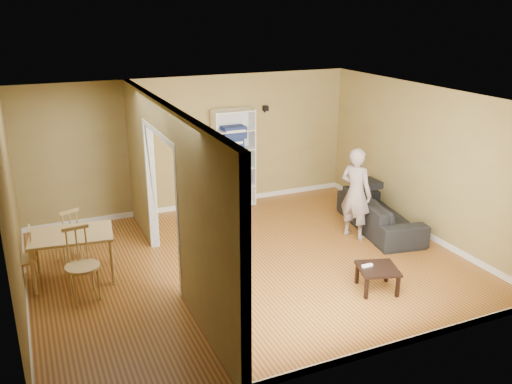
# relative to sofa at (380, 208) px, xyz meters

# --- Properties ---
(room_shell) EXTENTS (6.50, 6.50, 6.50)m
(room_shell) POSITION_rel_sofa_xyz_m (-2.70, -0.35, 0.90)
(room_shell) COLOR #A77428
(room_shell) RESTS_ON ground
(partition) EXTENTS (0.22, 5.50, 2.60)m
(partition) POSITION_rel_sofa_xyz_m (-3.90, -0.35, 0.90)
(partition) COLOR olive
(partition) RESTS_ON ground
(wall_speaker) EXTENTS (0.10, 0.10, 0.10)m
(wall_speaker) POSITION_rel_sofa_xyz_m (-1.20, 2.34, 1.50)
(wall_speaker) COLOR black
(wall_speaker) RESTS_ON room_shell
(sofa) EXTENTS (2.22, 1.25, 0.80)m
(sofa) POSITION_rel_sofa_xyz_m (0.00, 0.00, 0.00)
(sofa) COLOR black
(sofa) RESTS_ON ground
(person) EXTENTS (0.84, 0.77, 1.88)m
(person) POSITION_rel_sofa_xyz_m (-0.62, -0.10, 0.54)
(person) COLOR slate
(person) RESTS_ON ground
(bookshelf) EXTENTS (0.82, 0.36, 1.95)m
(bookshelf) POSITION_rel_sofa_xyz_m (-1.95, 2.26, 0.57)
(bookshelf) COLOR white
(bookshelf) RESTS_ON ground
(paper_box_navy_a) EXTENTS (0.42, 0.27, 0.21)m
(paper_box_navy_a) POSITION_rel_sofa_xyz_m (-1.92, 2.21, 0.12)
(paper_box_navy_a) COLOR #111D4A
(paper_box_navy_a) RESTS_ON bookshelf
(paper_box_teal) EXTENTS (0.45, 0.29, 0.23)m
(paper_box_teal) POSITION_rel_sofa_xyz_m (-1.96, 2.21, 0.51)
(paper_box_teal) COLOR #0D5F5F
(paper_box_teal) RESTS_ON bookshelf
(paper_box_navy_b) EXTENTS (0.43, 0.28, 0.22)m
(paper_box_navy_b) POSITION_rel_sofa_xyz_m (-1.99, 2.21, 0.88)
(paper_box_navy_b) COLOR navy
(paper_box_navy_b) RESTS_ON bookshelf
(paper_box_navy_c) EXTENTS (0.46, 0.30, 0.23)m
(paper_box_navy_c) POSITION_rel_sofa_xyz_m (-1.95, 2.21, 1.13)
(paper_box_navy_c) COLOR navy
(paper_box_navy_c) RESTS_ON bookshelf
(coffee_table) EXTENTS (0.53, 0.53, 0.36)m
(coffee_table) POSITION_rel_sofa_xyz_m (-1.37, -1.84, -0.10)
(coffee_table) COLOR black
(coffee_table) RESTS_ON ground
(game_controller) EXTENTS (0.16, 0.04, 0.03)m
(game_controller) POSITION_rel_sofa_xyz_m (-1.49, -1.76, -0.03)
(game_controller) COLOR white
(game_controller) RESTS_ON coffee_table
(dining_table) EXTENTS (1.16, 0.77, 0.72)m
(dining_table) POSITION_rel_sofa_xyz_m (-5.25, 0.24, 0.25)
(dining_table) COLOR #DCCD78
(dining_table) RESTS_ON ground
(chair_left) EXTENTS (0.41, 0.41, 0.89)m
(chair_left) POSITION_rel_sofa_xyz_m (-5.95, 0.28, 0.05)
(chair_left) COLOR tan
(chair_left) RESTS_ON ground
(chair_near) EXTENTS (0.52, 0.52, 1.01)m
(chair_near) POSITION_rel_sofa_xyz_m (-5.19, -0.40, 0.11)
(chair_near) COLOR tan
(chair_near) RESTS_ON ground
(chair_far) EXTENTS (0.53, 0.53, 0.90)m
(chair_far) POSITION_rel_sofa_xyz_m (-5.27, 0.92, 0.05)
(chair_far) COLOR tan
(chair_far) RESTS_ON ground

